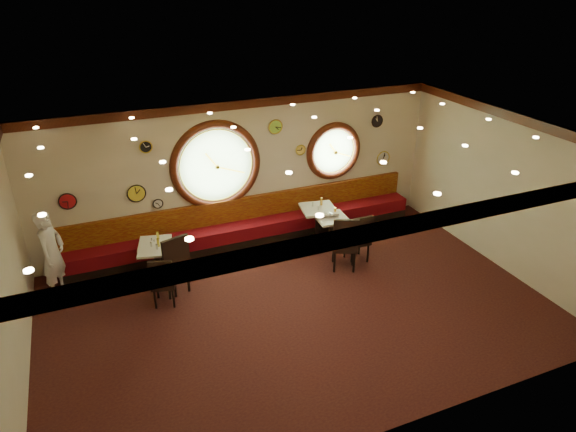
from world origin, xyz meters
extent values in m
cube|color=black|center=(0.00, 0.00, 0.00)|extent=(9.00, 6.00, 0.00)
cube|color=gold|center=(0.00, 0.00, 3.20)|extent=(9.00, 6.00, 0.02)
cube|color=beige|center=(0.00, 3.00, 1.60)|extent=(9.00, 0.02, 3.20)
cube|color=beige|center=(0.00, -3.00, 1.60)|extent=(9.00, 0.02, 3.20)
cube|color=beige|center=(-4.50, 0.00, 1.60)|extent=(0.02, 6.00, 3.20)
cube|color=beige|center=(4.50, 0.00, 1.60)|extent=(0.02, 6.00, 3.20)
cube|color=#3C150A|center=(0.00, 2.95, 3.11)|extent=(9.00, 0.10, 0.18)
cube|color=#3C150A|center=(0.00, -2.95, 3.11)|extent=(9.00, 0.10, 0.18)
cube|color=#3C150A|center=(4.45, 0.00, 3.11)|extent=(0.10, 6.00, 0.18)
cube|color=black|center=(0.00, 2.72, 0.10)|extent=(8.00, 0.55, 0.20)
cube|color=#590710|center=(0.00, 2.72, 0.35)|extent=(8.00, 0.55, 0.30)
cube|color=#610F07|center=(0.00, 2.94, 0.75)|extent=(8.00, 0.10, 0.55)
cylinder|color=#83B26A|center=(-0.60, 3.00, 1.85)|extent=(1.66, 0.02, 1.66)
torus|color=#3C150A|center=(-0.60, 2.98, 1.85)|extent=(1.98, 0.18, 1.98)
torus|color=gold|center=(-0.60, 2.95, 1.85)|extent=(1.61, 0.03, 1.61)
cylinder|color=#83B26A|center=(2.20, 3.00, 1.80)|extent=(1.10, 0.02, 1.10)
torus|color=#3C150A|center=(2.20, 2.98, 1.80)|extent=(1.38, 0.18, 1.38)
torus|color=gold|center=(2.20, 2.95, 1.80)|extent=(1.09, 0.03, 1.09)
cylinder|color=red|center=(-3.60, 2.96, 1.55)|extent=(0.32, 0.03, 0.32)
cylinder|color=black|center=(3.30, 2.96, 2.40)|extent=(0.28, 0.03, 0.28)
cylinder|color=yellow|center=(-2.30, 2.96, 1.50)|extent=(0.36, 0.03, 0.36)
cylinder|color=black|center=(-2.00, 2.96, 2.45)|extent=(0.24, 0.03, 0.24)
cylinder|color=silver|center=(-1.90, 2.96, 1.20)|extent=(0.20, 0.03, 0.20)
cylinder|color=silver|center=(3.55, 2.96, 1.45)|extent=(0.34, 0.03, 0.34)
cylinder|color=#EAC84E|center=(1.35, 2.96, 1.95)|extent=(0.22, 0.03, 0.22)
cylinder|color=#95D743|center=(0.75, 2.96, 2.55)|extent=(0.30, 0.03, 0.30)
cylinder|color=black|center=(-2.16, 1.94, 0.03)|extent=(0.42, 0.42, 0.06)
cylinder|color=black|center=(-2.16, 1.94, 0.37)|extent=(0.12, 0.12, 0.68)
cube|color=silver|center=(-2.16, 1.94, 0.72)|extent=(0.82, 0.82, 0.05)
cylinder|color=black|center=(-2.14, 2.24, 0.03)|extent=(0.40, 0.40, 0.05)
cylinder|color=black|center=(-2.14, 2.24, 0.34)|extent=(0.11, 0.11, 0.63)
cube|color=silver|center=(-2.14, 2.24, 0.67)|extent=(0.76, 0.76, 0.04)
cylinder|color=black|center=(1.47, 2.21, 0.03)|extent=(0.46, 0.46, 0.06)
cylinder|color=black|center=(1.47, 2.21, 0.40)|extent=(0.13, 0.13, 0.74)
cube|color=silver|center=(1.47, 2.21, 0.79)|extent=(0.85, 0.85, 0.05)
cylinder|color=black|center=(1.60, 1.83, 0.03)|extent=(0.42, 0.42, 0.06)
cylinder|color=black|center=(1.60, 1.83, 0.36)|extent=(0.11, 0.11, 0.66)
cube|color=silver|center=(1.60, 1.83, 0.71)|extent=(0.71, 0.71, 0.05)
cube|color=black|center=(-2.19, 1.11, 0.42)|extent=(0.52, 0.52, 0.07)
cube|color=black|center=(-2.24, 0.94, 0.73)|extent=(0.42, 0.17, 0.55)
cube|color=black|center=(-1.97, 1.45, 0.52)|extent=(0.65, 0.65, 0.09)
cube|color=black|center=(-1.90, 1.24, 0.91)|extent=(0.52, 0.22, 0.68)
cube|color=black|center=(1.45, 0.95, 0.51)|extent=(0.67, 0.67, 0.09)
cube|color=black|center=(1.37, 0.75, 0.88)|extent=(0.49, 0.26, 0.66)
cube|color=black|center=(1.85, 1.11, 0.46)|extent=(0.46, 0.46, 0.08)
cube|color=black|center=(1.85, 0.91, 0.80)|extent=(0.46, 0.06, 0.60)
cylinder|color=silver|center=(-2.24, 2.00, 0.79)|extent=(0.03, 0.03, 0.10)
cylinder|color=#BAB9BE|center=(-2.19, 2.26, 0.74)|extent=(0.03, 0.03, 0.09)
cylinder|color=silver|center=(1.38, 2.33, 0.86)|extent=(0.04, 0.04, 0.10)
cylinder|color=#B8B8BC|center=(1.58, 1.86, 0.78)|extent=(0.04, 0.04, 0.11)
cylinder|color=#B9B9BE|center=(-2.16, 1.86, 0.80)|extent=(0.04, 0.04, 0.11)
cylinder|color=silver|center=(-2.16, 2.18, 0.74)|extent=(0.03, 0.03, 0.09)
cylinder|color=silver|center=(1.43, 2.13, 0.86)|extent=(0.03, 0.03, 0.09)
cylinder|color=silver|center=(1.59, 1.81, 0.79)|extent=(0.04, 0.04, 0.11)
cylinder|color=gold|center=(-2.11, 1.96, 0.83)|extent=(0.05, 0.05, 0.17)
cylinder|color=gold|center=(-2.06, 2.33, 0.78)|extent=(0.06, 0.06, 0.18)
cylinder|color=gold|center=(1.60, 2.33, 0.90)|extent=(0.06, 0.06, 0.18)
cylinder|color=gold|center=(1.73, 1.91, 0.82)|extent=(0.05, 0.05, 0.17)
imported|color=white|center=(-4.00, 2.20, 0.86)|extent=(0.65, 0.75, 1.72)
camera|label=1|loc=(-3.14, -7.06, 5.67)|focal=32.00mm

